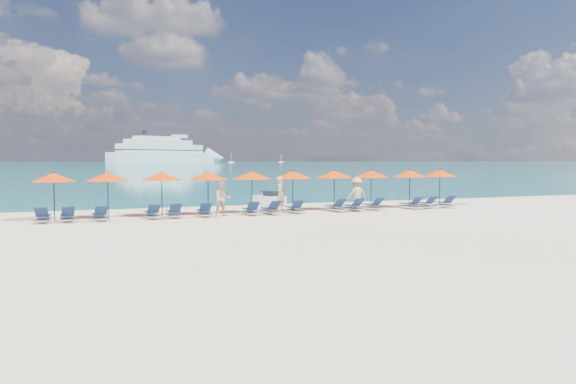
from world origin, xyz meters
name	(u,v)px	position (x,y,z in m)	size (l,w,h in m)	color
ground	(312,221)	(0.00, 0.00, 0.00)	(1400.00, 1400.00, 0.00)	beige
sea	(73,163)	(0.00, 660.00, 0.01)	(1600.00, 1300.00, 0.01)	#1FA9B2
cruise_ship	(173,153)	(86.46, 511.83, 9.21)	(124.13, 70.70, 35.38)	silver
sailboat_near	(231,162)	(149.06, 530.07, 1.04)	(5.54, 1.85, 10.15)	silver
sailboat_far	(281,162)	(228.35, 593.66, 1.00)	(5.33, 1.78, 9.78)	silver
jetski	(269,199)	(1.39, 9.65, 0.35)	(1.61, 2.57, 0.86)	silver
beachgoer_a	(281,194)	(0.29, 4.73, 0.97)	(0.71, 0.47, 1.95)	tan
beachgoer_b	(223,199)	(-3.23, 3.83, 0.88)	(0.86, 0.49, 1.76)	tan
beachgoer_c	(357,194)	(4.51, 3.95, 0.94)	(1.21, 0.56, 1.87)	tan
umbrella_0	(54,177)	(-11.09, 5.09, 2.02)	(2.10, 2.10, 2.28)	black
umbrella_1	(108,177)	(-8.66, 5.07, 2.02)	(2.10, 2.10, 2.28)	black
umbrella_2	(162,176)	(-6.05, 5.10, 2.02)	(2.10, 2.10, 2.28)	black
umbrella_3	(208,176)	(-3.68, 5.01, 2.02)	(2.10, 2.10, 2.28)	black
umbrella_4	(252,175)	(-1.21, 5.22, 2.02)	(2.10, 2.10, 2.28)	black
umbrella_5	(293,175)	(1.17, 5.19, 2.02)	(2.10, 2.10, 2.28)	black
umbrella_6	(334,174)	(3.76, 5.25, 2.02)	(2.10, 2.10, 2.28)	black
umbrella_7	(371,174)	(6.12, 5.13, 2.02)	(2.10, 2.10, 2.28)	black
umbrella_8	(410,174)	(8.71, 5.01, 2.02)	(2.10, 2.10, 2.28)	black
umbrella_9	(440,173)	(11.13, 5.29, 2.02)	(2.10, 2.10, 2.28)	black
lounger_0	(43,217)	(-11.56, 4.02, 0.24)	(0.78, 1.75, 0.66)	silver
lounger_1	(67,217)	(-10.53, 4.02, 0.24)	(0.70, 1.73, 0.66)	silver
lounger_2	(100,216)	(-9.13, 3.92, 0.24)	(0.74, 1.74, 0.66)	silver
lounger_3	(152,214)	(-6.73, 3.95, 0.24)	(0.68, 1.72, 0.66)	silver
lounger_4	(174,213)	(-5.66, 3.97, 0.24)	(0.63, 1.71, 0.66)	silver
lounger_5	(204,212)	(-4.17, 3.93, 0.24)	(0.72, 1.73, 0.66)	silver
lounger_6	(251,210)	(-1.72, 3.85, 0.24)	(0.76, 1.75, 0.66)	silver
lounger_7	(270,210)	(-0.67, 3.82, 0.24)	(0.76, 1.75, 0.66)	silver
lounger_8	(294,209)	(0.75, 3.99, 0.24)	(0.64, 1.71, 0.66)	silver
lounger_9	(335,207)	(3.20, 4.00, 0.24)	(0.72, 1.73, 0.66)	silver
lounger_10	(353,207)	(4.27, 3.91, 0.24)	(0.69, 1.72, 0.66)	silver
lounger_11	(372,206)	(5.57, 4.03, 0.24)	(0.78, 1.75, 0.66)	silver
lounger_12	(411,205)	(8.03, 3.83, 0.24)	(0.71, 1.73, 0.66)	silver
lounger_13	(426,204)	(9.10, 3.89, 0.24)	(0.72, 1.73, 0.66)	silver
lounger_14	(445,204)	(10.46, 3.90, 0.24)	(0.75, 1.74, 0.66)	silver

